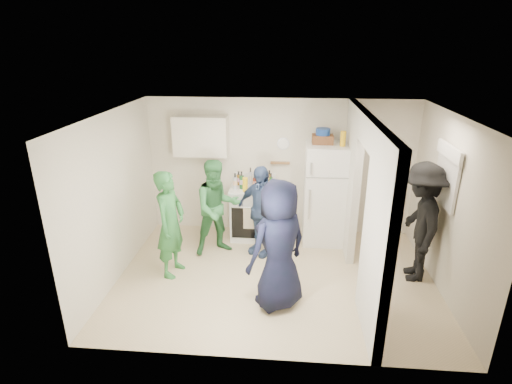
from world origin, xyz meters
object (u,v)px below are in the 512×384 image
Objects in this scene: blue_bowl at (323,132)px; fridge at (325,194)px; yellow_cup_stack_top at (343,139)px; person_green_left at (171,224)px; wicker_basket at (323,139)px; person_denim at (261,211)px; person_navy at (279,246)px; stove at (253,212)px; person_nook at (419,223)px; person_green_center at (217,208)px.

fridge is at bearing -26.57° from blue_bowl.
yellow_cup_stack_top is 3.09m from person_green_left.
wicker_basket is 0.36m from yellow_cup_stack_top.
person_navy reaches higher than person_denim.
person_green_left is at bearing -149.31° from wicker_basket.
person_navy reaches higher than stove.
person_navy is (0.34, -1.41, 0.13)m from person_denim.
person_denim is at bearing -73.74° from stove.
person_denim is at bearing -49.09° from person_green_left.
person_nook reaches higher than stove.
person_nook is at bearing -40.28° from blue_bowl.
person_navy is (0.52, -2.02, 0.42)m from stove.
person_green_center reaches higher than stove.
blue_bowl is at bearing -47.97° from person_green_left.
person_nook is (2.56, -1.16, 0.43)m from stove.
fridge is at bearing -8.76° from person_green_center.
person_green_center reaches higher than person_denim.
person_denim is 0.86× the size of person_navy.
stove is 0.53× the size of person_nook.
person_nook is at bearing -36.60° from person_green_center.
blue_bowl reaches higher than fridge.
person_green_center is at bearing -92.21° from person_navy.
person_navy is (-0.98, -1.89, -1.01)m from yellow_cup_stack_top.
yellow_cup_stack_top is 1.80m from person_denim.
stove is 1.34m from fridge.
stove is 0.70m from person_denim.
yellow_cup_stack_top is at bearing -13.23° from person_green_center.
stove is 1.91m from blue_bowl.
stove is at bearing 138.67° from person_denim.
person_green_left is 0.91× the size of person_nook.
person_denim is (1.31, 0.74, -0.06)m from person_green_left.
wicker_basket is 0.21× the size of person_green_center.
person_green_center is at bearing -130.79° from stove.
fridge reaches higher than person_green_center.
wicker_basket is at bearing -6.30° from person_green_center.
fridge is 5.11× the size of wicker_basket.
stove is 0.62× the size of person_denim.
stove is at bearing -28.61° from person_green_left.
fridge is 2.74m from person_green_left.
person_green_left is at bearing -155.10° from yellow_cup_stack_top.
person_navy is (-0.66, -2.04, -1.09)m from blue_bowl.
blue_bowl is 0.36m from yellow_cup_stack_top.
blue_bowl is (1.18, 0.02, 1.51)m from stove.
person_denim is at bearing -160.11° from yellow_cup_stack_top.
person_denim is (-1.00, -0.63, -1.21)m from blue_bowl.
person_nook is (1.39, -1.18, -1.08)m from blue_bowl.
wicker_basket is at bearing 64.53° from person_denim.
person_denim is (0.72, 0.02, -0.04)m from person_green_center.
yellow_cup_stack_top is 0.16× the size of person_denim.
blue_bowl is at bearing -147.50° from person_navy.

